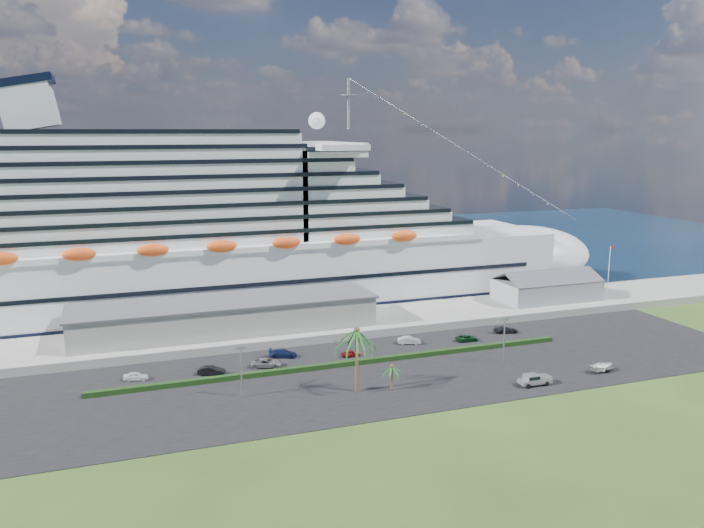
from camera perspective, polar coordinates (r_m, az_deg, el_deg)
name	(u,v)px	position (r m, az deg, el deg)	size (l,w,h in m)	color
ground	(423,393)	(113.63, 5.93, -10.58)	(420.00, 420.00, 0.00)	#264416
asphalt_lot	(396,370)	(122.94, 3.68, -8.81)	(140.00, 38.00, 0.12)	black
wharf	(342,323)	(148.40, -0.80, -4.93)	(240.00, 20.00, 1.80)	gray
water	(255,256)	(233.38, -8.05, 0.65)	(420.00, 160.00, 0.02)	black
cruise_ship	(221,240)	(162.74, -10.80, 2.00)	(191.00, 38.00, 54.00)	silver
terminal_building	(226,315)	(141.42, -10.45, -4.20)	(61.00, 15.00, 6.30)	gray
port_shed	(547,289)	(171.16, 15.89, -1.98)	(24.00, 12.31, 7.37)	gray
flagpole	(609,268)	(181.40, 20.59, -0.30)	(1.08, 0.16, 12.00)	silver
hedge	(344,364)	(124.39, -0.67, -8.29)	(88.00, 1.10, 0.90)	black
lamp_post_left	(241,365)	(110.68, -9.20, -8.32)	(1.60, 0.35, 8.27)	gray
lamp_post_right	(504,335)	(127.82, 12.54, -5.78)	(1.60, 0.35, 8.27)	gray
palm_tall	(357,337)	(110.31, 0.40, -6.12)	(8.82, 8.82, 11.13)	#47301E
palm_short	(392,369)	(112.69, 3.32, -8.74)	(3.53, 3.53, 4.56)	#47301E
parked_car_0	(136,376)	(123.32, -17.52, -8.88)	(1.65, 4.10, 1.40)	white
parked_car_1	(211,371)	(122.55, -11.60, -8.67)	(1.64, 4.71, 1.55)	black
parked_car_2	(266,363)	(124.82, -7.13, -8.16)	(2.51, 5.45, 1.52)	slate
parked_car_3	(283,353)	(129.68, -5.76, -7.39)	(2.13, 5.24, 1.52)	#141D48
parked_car_4	(351,353)	(129.37, -0.09, -7.44)	(1.47, 3.66, 1.25)	maroon
parked_car_5	(409,340)	(137.12, 4.79, -6.34)	(1.59, 4.56, 1.50)	#ABACB3
parked_car_6	(467,338)	(140.37, 9.54, -6.10)	(2.09, 4.54, 1.26)	#0D3514
parked_car_7	(506,329)	(147.48, 12.65, -5.33)	(2.02, 4.98, 1.44)	black
pickup_truck	(534,379)	(119.25, 14.92, -9.23)	(5.60, 2.24, 1.96)	black
boat_trailer	(603,366)	(129.18, 20.11, -7.96)	(5.76, 4.25, 1.60)	gray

